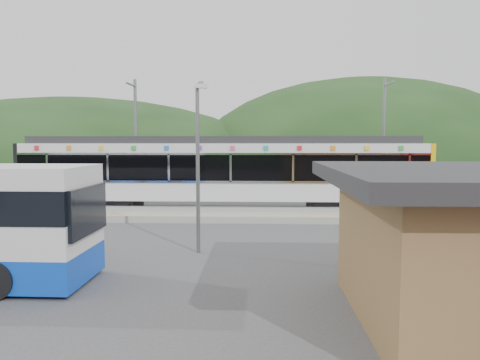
{
  "coord_description": "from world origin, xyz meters",
  "views": [
    {
      "loc": [
        0.02,
        -17.94,
        3.51
      ],
      "look_at": [
        -0.74,
        1.0,
        1.93
      ],
      "focal_mm": 35.0,
      "sensor_mm": 36.0,
      "label": 1
    }
  ],
  "objects": [
    {
      "name": "ground",
      "position": [
        0.0,
        0.0,
        0.0
      ],
      "size": [
        120.0,
        120.0,
        0.0
      ],
      "primitive_type": "plane",
      "color": "#4C4C4F",
      "rests_on": "ground"
    },
    {
      "name": "yellow_line",
      "position": [
        0.0,
        2.0,
        0.3
      ],
      "size": [
        26.0,
        0.1,
        0.01
      ],
      "primitive_type": "cube",
      "color": "yellow",
      "rests_on": "platform"
    },
    {
      "name": "hills",
      "position": [
        6.19,
        5.29,
        0.0
      ],
      "size": [
        146.0,
        149.0,
        26.0
      ],
      "color": "#1E3D19",
      "rests_on": "ground"
    },
    {
      "name": "catenary_mast_west",
      "position": [
        -7.0,
        8.56,
        3.65
      ],
      "size": [
        0.18,
        1.8,
        7.0
      ],
      "color": "slate",
      "rests_on": "ground"
    },
    {
      "name": "lamp_post",
      "position": [
        -1.87,
        -3.59,
        3.16
      ],
      "size": [
        0.39,
        0.98,
        5.27
      ],
      "rotation": [
        0.0,
        0.0,
        0.28
      ],
      "color": "slate",
      "rests_on": "ground"
    },
    {
      "name": "train",
      "position": [
        -1.81,
        6.0,
        2.06
      ],
      "size": [
        20.44,
        3.01,
        3.74
      ],
      "color": "black",
      "rests_on": "ground"
    },
    {
      "name": "catenary_mast_east",
      "position": [
        7.0,
        8.56,
        3.65
      ],
      "size": [
        0.18,
        1.8,
        7.0
      ],
      "color": "slate",
      "rests_on": "ground"
    },
    {
      "name": "platform",
      "position": [
        0.0,
        3.3,
        0.15
      ],
      "size": [
        26.0,
        3.2,
        0.3
      ],
      "primitive_type": "cube",
      "color": "#9E9E99",
      "rests_on": "ground"
    }
  ]
}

